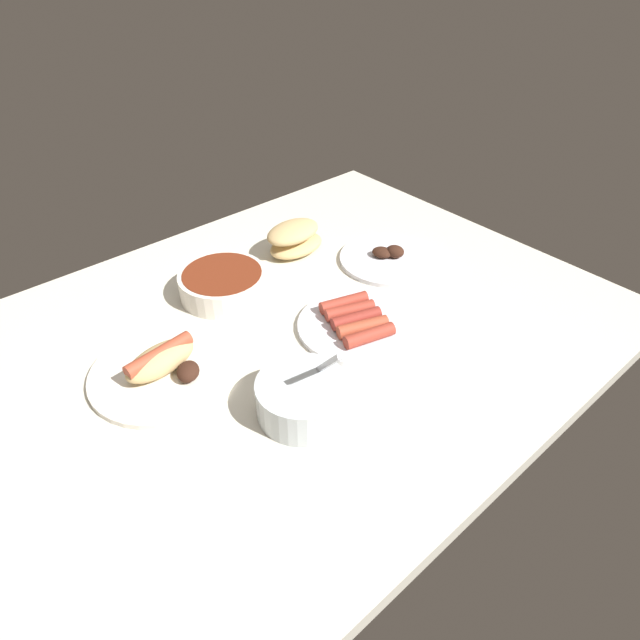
{
  "coord_description": "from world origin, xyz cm",
  "views": [
    {
      "loc": [
        -46.82,
        -62.45,
        63.13
      ],
      "look_at": [
        3.94,
        -4.42,
        3.0
      ],
      "focal_mm": 30.77,
      "sensor_mm": 36.0,
      "label": 1
    }
  ],
  "objects": [
    {
      "name": "plate_grilled_meat",
      "position": [
        31.4,
        4.4,
        0.72
      ],
      "size": [
        21.15,
        21.15,
        3.7
      ],
      "color": "white",
      "rests_on": "ground_plane"
    },
    {
      "name": "ground_plane",
      "position": [
        0.0,
        0.0,
        -1.5
      ],
      "size": [
        120.0,
        90.0,
        3.0
      ],
      "primitive_type": "cube",
      "color": "silver"
    },
    {
      "name": "bowl_chili",
      "position": [
        -2.35,
        17.32,
        2.75
      ],
      "size": [
        17.21,
        17.21,
        5.02
      ],
      "color": "white",
      "rests_on": "ground_plane"
    },
    {
      "name": "plate_sausages",
      "position": [
        9.86,
        -7.64,
        1.13
      ],
      "size": [
        21.48,
        21.48,
        3.4
      ],
      "color": "white",
      "rests_on": "ground_plane"
    },
    {
      "name": "plate_hotdog_assembled",
      "position": [
        -22.68,
        4.31,
        1.71
      ],
      "size": [
        24.16,
        24.16,
        5.61
      ],
      "color": "white",
      "rests_on": "ground_plane"
    },
    {
      "name": "bread_stack",
      "position": [
        18.27,
        20.42,
        3.6
      ],
      "size": [
        13.96,
        9.24,
        7.2
      ],
      "color": "tan",
      "rests_on": "ground_plane"
    },
    {
      "name": "bowl_coleslaw",
      "position": [
        -10.65,
        -17.04,
        3.32
      ],
      "size": [
        14.08,
        14.09,
        15.32
      ],
      "color": "silver",
      "rests_on": "ground_plane"
    }
  ]
}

